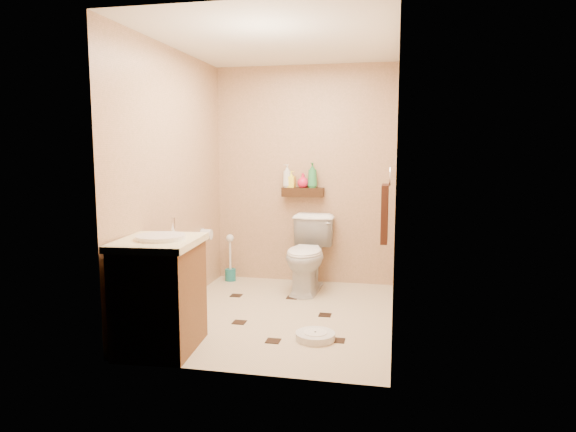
# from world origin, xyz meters

# --- Properties ---
(ground) EXTENTS (2.50, 2.50, 0.00)m
(ground) POSITION_xyz_m (0.00, 0.00, 0.00)
(ground) COLOR beige
(ground) RESTS_ON ground
(wall_back) EXTENTS (2.00, 0.04, 2.40)m
(wall_back) POSITION_xyz_m (0.00, 1.25, 1.20)
(wall_back) COLOR tan
(wall_back) RESTS_ON ground
(wall_front) EXTENTS (2.00, 0.04, 2.40)m
(wall_front) POSITION_xyz_m (0.00, -1.25, 1.20)
(wall_front) COLOR tan
(wall_front) RESTS_ON ground
(wall_left) EXTENTS (0.04, 2.50, 2.40)m
(wall_left) POSITION_xyz_m (-1.00, 0.00, 1.20)
(wall_left) COLOR tan
(wall_left) RESTS_ON ground
(wall_right) EXTENTS (0.04, 2.50, 2.40)m
(wall_right) POSITION_xyz_m (1.00, 0.00, 1.20)
(wall_right) COLOR tan
(wall_right) RESTS_ON ground
(ceiling) EXTENTS (2.00, 2.50, 0.02)m
(ceiling) POSITION_xyz_m (0.00, 0.00, 2.40)
(ceiling) COLOR silver
(ceiling) RESTS_ON wall_back
(wall_shelf) EXTENTS (0.46, 0.14, 0.10)m
(wall_shelf) POSITION_xyz_m (0.00, 1.17, 1.02)
(wall_shelf) COLOR #39230F
(wall_shelf) RESTS_ON wall_back
(floor_accents) EXTENTS (1.27, 1.29, 0.01)m
(floor_accents) POSITION_xyz_m (0.04, -0.06, 0.00)
(floor_accents) COLOR black
(floor_accents) RESTS_ON ground
(toilet) EXTENTS (0.47, 0.79, 0.79)m
(toilet) POSITION_xyz_m (0.11, 0.83, 0.39)
(toilet) COLOR white
(toilet) RESTS_ON ground
(vanity) EXTENTS (0.61, 0.73, 0.97)m
(vanity) POSITION_xyz_m (-0.70, -0.95, 0.43)
(vanity) COLOR brown
(vanity) RESTS_ON ground
(bathroom_scale) EXTENTS (0.35, 0.35, 0.06)m
(bathroom_scale) POSITION_xyz_m (0.41, -0.54, 0.03)
(bathroom_scale) COLOR silver
(bathroom_scale) RESTS_ON ground
(toilet_brush) EXTENTS (0.12, 0.12, 0.54)m
(toilet_brush) POSITION_xyz_m (-0.82, 1.07, 0.19)
(toilet_brush) COLOR #1B6C6C
(toilet_brush) RESTS_ON ground
(towel_ring) EXTENTS (0.12, 0.30, 0.76)m
(towel_ring) POSITION_xyz_m (0.91, 0.25, 0.95)
(towel_ring) COLOR silver
(towel_ring) RESTS_ON wall_right
(toilet_paper) EXTENTS (0.12, 0.11, 0.12)m
(toilet_paper) POSITION_xyz_m (-0.94, 0.65, 0.60)
(toilet_paper) COLOR silver
(toilet_paper) RESTS_ON wall_left
(bottle_a) EXTENTS (0.14, 0.14, 0.26)m
(bottle_a) POSITION_xyz_m (-0.18, 1.17, 1.20)
(bottle_a) COLOR silver
(bottle_a) RESTS_ON wall_shelf
(bottle_b) EXTENTS (0.09, 0.09, 0.18)m
(bottle_b) POSITION_xyz_m (-0.13, 1.17, 1.16)
(bottle_b) COLOR #FFF135
(bottle_b) RESTS_ON wall_shelf
(bottle_c) EXTENTS (0.17, 0.17, 0.16)m
(bottle_c) POSITION_xyz_m (0.00, 1.17, 1.15)
(bottle_c) COLOR #E01A42
(bottle_c) RESTS_ON wall_shelf
(bottle_d) EXTENTS (0.12, 0.12, 0.28)m
(bottle_d) POSITION_xyz_m (0.10, 1.17, 1.21)
(bottle_d) COLOR #2C8548
(bottle_d) RESTS_ON wall_shelf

